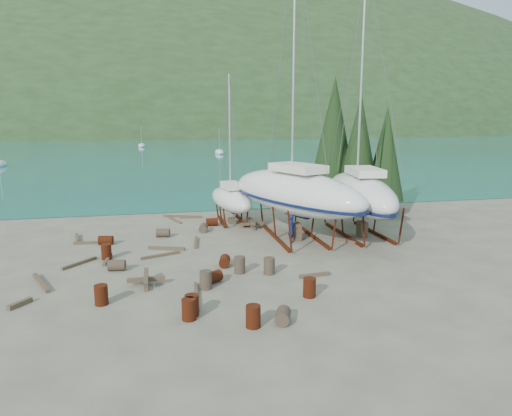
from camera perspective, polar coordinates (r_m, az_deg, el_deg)
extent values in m
plane|color=#5D564A|center=(25.47, -2.17, -7.05)|extent=(600.00, 600.00, 0.00)
plane|color=#18687C|center=(338.94, -11.83, 9.56)|extent=(700.00, 700.00, 0.00)
ellipsoid|color=#24361B|center=(343.94, -11.85, 9.58)|extent=(800.00, 360.00, 110.00)
cube|color=beige|center=(221.05, -27.31, 8.37)|extent=(6.00, 5.00, 4.00)
cube|color=#A54C2D|center=(220.99, -27.37, 9.09)|extent=(6.60, 5.60, 1.60)
cube|color=beige|center=(214.48, -16.81, 9.08)|extent=(6.00, 5.00, 4.00)
cube|color=#A54C2D|center=(214.42, -16.85, 9.82)|extent=(6.60, 5.60, 1.60)
cube|color=beige|center=(216.63, -3.33, 9.54)|extent=(6.00, 5.00, 4.00)
cube|color=#A54C2D|center=(216.57, -3.34, 10.28)|extent=(6.60, 5.60, 1.60)
cylinder|color=black|center=(40.18, 12.47, 0.63)|extent=(0.36, 0.36, 1.60)
cone|color=black|center=(39.60, 12.77, 7.76)|extent=(3.60, 3.60, 8.40)
cylinder|color=black|center=(39.11, 15.68, 0.01)|extent=(0.36, 0.36, 1.36)
cone|color=black|center=(38.55, 16.01, 6.22)|extent=(3.06, 3.06, 7.14)
cylinder|color=black|center=(41.38, 9.43, 1.21)|extent=(0.36, 0.36, 1.84)
cone|color=black|center=(40.80, 9.69, 9.19)|extent=(4.14, 4.14, 9.66)
cylinder|color=black|center=(42.40, 15.59, 0.91)|extent=(0.36, 0.36, 1.44)
cone|color=black|center=(41.87, 15.91, 6.98)|extent=(3.24, 3.24, 7.56)
ellipsoid|color=silver|center=(105.06, -4.60, 6.97)|extent=(2.00, 5.00, 1.40)
cylinder|color=silver|center=(104.90, -4.62, 8.52)|extent=(0.08, 0.08, 5.00)
ellipsoid|color=silver|center=(134.08, -14.10, 7.57)|extent=(2.00, 5.00, 1.40)
cylinder|color=silver|center=(133.95, -14.16, 8.78)|extent=(0.08, 0.08, 5.00)
ellipsoid|color=silver|center=(30.43, 4.82, 1.95)|extent=(8.21, 12.86, 2.90)
cube|color=#0B1438|center=(30.03, 5.13, -0.12)|extent=(1.11, 2.16, 1.00)
cube|color=silver|center=(29.62, 5.22, 5.01)|extent=(3.30, 4.21, 0.50)
cylinder|color=silver|center=(30.92, 4.74, 18.85)|extent=(0.14, 0.14, 14.92)
cube|color=#5E2010|center=(30.71, 2.46, -3.67)|extent=(0.18, 6.84, 0.20)
cube|color=#5E2010|center=(31.44, 6.94, -3.40)|extent=(0.18, 6.84, 0.20)
cube|color=brown|center=(30.36, 5.08, -2.95)|extent=(0.50, 0.80, 1.16)
ellipsoid|color=silver|center=(32.03, 12.88, 1.76)|extent=(4.81, 11.68, 2.68)
cube|color=#0B1438|center=(31.68, 13.24, 0.01)|extent=(0.53, 2.06, 1.00)
cube|color=silver|center=(31.31, 13.44, 4.47)|extent=(2.26, 3.62, 0.50)
cylinder|color=silver|center=(32.30, 13.09, 16.51)|extent=(0.14, 0.14, 13.60)
cube|color=#5E2010|center=(32.12, 10.79, -3.20)|extent=(0.18, 6.23, 0.20)
cube|color=#5E2010|center=(33.08, 14.48, -2.94)|extent=(0.18, 6.23, 0.20)
cube|color=brown|center=(31.99, 13.12, -2.58)|extent=(0.50, 0.80, 1.05)
ellipsoid|color=silver|center=(35.24, -3.13, 1.07)|extent=(3.36, 7.25, 1.79)
cube|color=#0B1438|center=(34.98, -3.03, 0.25)|extent=(0.46, 1.28, 1.00)
cube|color=silver|center=(34.72, -3.06, 2.83)|extent=(1.55, 2.27, 0.50)
cylinder|color=silver|center=(35.06, -3.32, 9.54)|extent=(0.14, 0.14, 8.37)
cube|color=#5E2010|center=(35.46, -4.33, -1.68)|extent=(0.18, 3.84, 0.20)
cube|color=#5E2010|center=(35.70, -1.89, -1.56)|extent=(0.18, 3.84, 0.20)
cube|color=brown|center=(35.22, -3.01, -1.59)|extent=(0.50, 0.80, 0.40)
imported|color=#121C50|center=(29.60, 4.50, -2.60)|extent=(0.70, 0.81, 1.87)
cylinder|color=#5E2010|center=(21.18, -18.78, -10.24)|extent=(0.58, 0.58, 0.88)
cylinder|color=#2D2823|center=(18.51, 3.38, -13.31)|extent=(0.86, 1.03, 0.58)
cylinder|color=#5E2010|center=(30.77, -18.26, -3.84)|extent=(0.97, 0.72, 0.58)
cylinder|color=#5E2010|center=(18.08, -0.35, -13.39)|extent=(0.58, 0.58, 0.88)
cylinder|color=#5E2010|center=(34.46, -5.54, -1.75)|extent=(0.93, 0.65, 0.58)
cylinder|color=#2D2823|center=(23.80, 1.67, -7.25)|extent=(0.58, 0.58, 0.88)
cylinder|color=#5E2010|center=(25.11, -3.94, -6.64)|extent=(0.75, 0.98, 0.58)
cylinder|color=#5E2010|center=(21.03, 6.70, -9.85)|extent=(0.58, 0.58, 0.88)
cylinder|color=#5E2010|center=(27.60, -18.20, -5.21)|extent=(0.58, 0.58, 0.88)
cylinder|color=#2D2823|center=(31.73, -11.53, -3.05)|extent=(0.98, 0.75, 0.58)
cylinder|color=#5E2010|center=(19.24, -8.03, -11.94)|extent=(0.58, 0.58, 0.88)
cylinder|color=#2D2823|center=(32.71, -6.58, -2.48)|extent=(0.75, 0.98, 0.58)
cylinder|color=#5E2010|center=(22.74, -5.42, -8.59)|extent=(1.05, 0.98, 0.58)
cylinder|color=#5E2010|center=(18.87, -8.38, -12.42)|extent=(0.58, 0.58, 0.88)
cylinder|color=#2D2823|center=(25.47, -17.01, -6.86)|extent=(0.95, 0.70, 0.58)
cylinder|color=#2D2823|center=(21.95, -6.30, -8.93)|extent=(0.58, 0.58, 0.88)
cylinder|color=#2D2823|center=(23.96, -2.06, -7.12)|extent=(0.58, 0.58, 0.88)
cube|color=brown|center=(36.67, -10.22, -1.44)|extent=(1.07, 2.72, 0.14)
cube|color=brown|center=(30.48, 10.94, -4.00)|extent=(1.11, 1.70, 0.19)
cube|color=brown|center=(32.82, -21.44, -3.50)|extent=(0.56, 2.07, 0.19)
cube|color=brown|center=(21.14, -7.44, -10.82)|extent=(0.33, 3.21, 0.15)
cube|color=brown|center=(27.30, -18.07, -6.17)|extent=(0.37, 1.96, 0.17)
cube|color=brown|center=(37.31, -8.13, -1.12)|extent=(1.73, 0.50, 0.19)
cube|color=brown|center=(23.71, 7.34, -8.31)|extent=(1.69, 0.36, 0.17)
cube|color=brown|center=(28.66, -11.14, -4.98)|extent=(2.23, 0.97, 0.19)
cube|color=brown|center=(37.99, -9.98, -0.99)|extent=(2.01, 0.80, 0.15)
cube|color=brown|center=(29.79, -7.54, -4.27)|extent=(0.43, 2.55, 0.16)
cube|color=brown|center=(27.39, -11.84, -5.80)|extent=(2.27, 1.00, 0.15)
cube|color=brown|center=(27.19, -21.20, -6.45)|extent=(1.65, 1.86, 0.17)
cube|color=brown|center=(22.48, -27.41, -10.57)|extent=(0.85, 1.03, 0.22)
cube|color=brown|center=(24.81, -25.30, -8.42)|extent=(1.34, 2.70, 0.18)
cube|color=brown|center=(31.28, -19.64, -4.09)|extent=(2.46, 0.34, 0.16)
cube|color=brown|center=(23.00, -13.55, -9.13)|extent=(0.20, 1.80, 0.20)
cube|color=brown|center=(22.93, -13.57, -8.66)|extent=(1.80, 0.20, 0.20)
cube|color=brown|center=(22.87, -13.59, -8.19)|extent=(0.20, 1.80, 0.20)
cube|color=brown|center=(33.71, -0.53, -2.32)|extent=(0.20, 1.80, 0.20)
cube|color=brown|center=(33.67, -0.53, -1.99)|extent=(1.80, 0.20, 0.20)
cube|color=brown|center=(33.62, -0.53, -1.66)|extent=(0.20, 1.80, 0.20)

